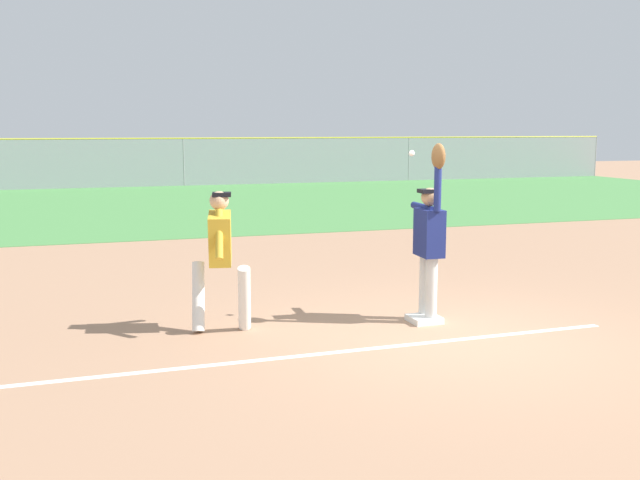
{
  "coord_description": "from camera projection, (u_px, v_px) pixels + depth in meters",
  "views": [
    {
      "loc": [
        -4.04,
        -7.56,
        2.46
      ],
      "look_at": [
        -1.23,
        1.17,
        1.05
      ],
      "focal_mm": 40.96,
      "sensor_mm": 36.0,
      "label": 1
    }
  ],
  "objects": [
    {
      "name": "baseball",
      "position": [
        412.0,
        153.0,
        9.12
      ],
      "size": [
        0.07,
        0.07,
        0.07
      ],
      "primitive_type": "sphere",
      "color": "white"
    },
    {
      "name": "outfield_fence",
      "position": [
        184.0,
        162.0,
        31.25
      ],
      "size": [
        42.25,
        0.08,
        2.06
      ],
      "color": "#93999E",
      "rests_on": "ground_plane"
    },
    {
      "name": "first_base",
      "position": [
        424.0,
        319.0,
        9.34
      ],
      "size": [
        0.39,
        0.39,
        0.08
      ],
      "primitive_type": "cube",
      "rotation": [
        0.0,
        0.0,
        0.02
      ],
      "color": "white",
      "rests_on": "ground_plane"
    },
    {
      "name": "chalk_foul_line",
      "position": [
        101.0,
        376.0,
        7.29
      ],
      "size": [
        12.0,
        0.28,
        0.01
      ],
      "primitive_type": "cube",
      "rotation": [
        0.0,
        0.0,
        0.01
      ],
      "color": "white",
      "rests_on": "ground_plane"
    },
    {
      "name": "parked_car_silver",
      "position": [
        243.0,
        164.0,
        36.37
      ],
      "size": [
        4.55,
        2.41,
        1.25
      ],
      "rotation": [
        0.0,
        0.0,
        0.09
      ],
      "color": "#B7B7BC",
      "rests_on": "ground_plane"
    },
    {
      "name": "runner",
      "position": [
        220.0,
        251.0,
        8.77
      ],
      "size": [
        0.75,
        0.84,
        1.72
      ],
      "rotation": [
        0.0,
        0.0,
        -0.21
      ],
      "color": "white",
      "rests_on": "ground_plane"
    },
    {
      "name": "parked_car_tan",
      "position": [
        344.0,
        163.0,
        37.97
      ],
      "size": [
        4.42,
        2.16,
        1.25
      ],
      "rotation": [
        0.0,
        0.0,
        0.01
      ],
      "color": "tan",
      "rests_on": "ground_plane"
    },
    {
      "name": "outfield_grass",
      "position": [
        215.0,
        203.0,
        24.16
      ],
      "size": [
        42.17,
        15.4,
        0.01
      ],
      "primitive_type": "cube",
      "color": "#4C8C47",
      "rests_on": "ground_plane"
    },
    {
      "name": "fielder",
      "position": [
        430.0,
        235.0,
        9.21
      ],
      "size": [
        0.29,
        0.89,
        2.28
      ],
      "rotation": [
        0.0,
        0.0,
        3.09
      ],
      "color": "silver",
      "rests_on": "ground_plane"
    },
    {
      "name": "parked_car_black",
      "position": [
        114.0,
        166.0,
        34.79
      ],
      "size": [
        4.47,
        2.25,
        1.25
      ],
      "rotation": [
        0.0,
        0.0,
        -0.04
      ],
      "color": "black",
      "rests_on": "ground_plane"
    },
    {
      "name": "ground_plane",
      "position": [
        448.0,
        336.0,
        8.71
      ],
      "size": [
        76.82,
        76.82,
        0.0
      ],
      "primitive_type": "plane",
      "color": "tan"
    }
  ]
}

